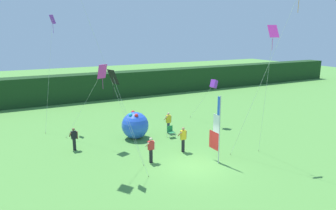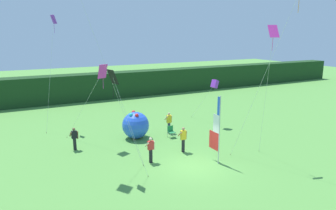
{
  "view_description": "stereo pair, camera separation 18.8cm",
  "coord_description": "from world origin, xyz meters",
  "px_view_note": "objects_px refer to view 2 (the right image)",
  "views": [
    {
      "loc": [
        -9.58,
        -14.84,
        7.87
      ],
      "look_at": [
        -0.45,
        2.32,
        3.4
      ],
      "focal_mm": 33.6,
      "sensor_mm": 36.0,
      "label": 1
    },
    {
      "loc": [
        -9.41,
        -14.93,
        7.87
      ],
      "look_at": [
        -0.45,
        2.32,
        3.4
      ],
      "focal_mm": 33.6,
      "sensor_mm": 36.0,
      "label": 2
    }
  ],
  "objects_px": {
    "kite_magenta_diamond_0": "(101,74)",
    "person_mid_field": "(151,149)",
    "person_far_left": "(74,138)",
    "kite_purple_diamond_5": "(53,29)",
    "kite_black_diamond_4": "(114,82)",
    "folding_chair": "(171,131)",
    "kite_purple_box_6": "(215,84)",
    "person_far_right": "(183,139)",
    "kite_magenta_diamond_1": "(272,40)",
    "banner_flag": "(216,131)",
    "person_near_banner": "(169,122)",
    "inflatable_balloon": "(136,125)",
    "kite_orange_diamond_2": "(292,10)"
  },
  "relations": [
    {
      "from": "person_far_left",
      "to": "folding_chair",
      "type": "xyz_separation_m",
      "value": [
        7.13,
        -0.68,
        -0.33
      ]
    },
    {
      "from": "person_near_banner",
      "to": "person_mid_field",
      "type": "distance_m",
      "value": 6.0
    },
    {
      "from": "kite_black_diamond_4",
      "to": "folding_chair",
      "type": "bearing_deg",
      "value": 36.86
    },
    {
      "from": "person_mid_field",
      "to": "person_far_right",
      "type": "bearing_deg",
      "value": 13.0
    },
    {
      "from": "kite_purple_diamond_5",
      "to": "kite_magenta_diamond_1",
      "type": "bearing_deg",
      "value": -52.53
    },
    {
      "from": "kite_purple_box_6",
      "to": "banner_flag",
      "type": "bearing_deg",
      "value": -124.6
    },
    {
      "from": "inflatable_balloon",
      "to": "person_mid_field",
      "type": "bearing_deg",
      "value": -100.76
    },
    {
      "from": "banner_flag",
      "to": "person_mid_field",
      "type": "xyz_separation_m",
      "value": [
        -3.61,
        1.78,
        -1.18
      ]
    },
    {
      "from": "kite_orange_diamond_2",
      "to": "kite_magenta_diamond_0",
      "type": "bearing_deg",
      "value": 134.99
    },
    {
      "from": "kite_orange_diamond_2",
      "to": "kite_black_diamond_4",
      "type": "relative_size",
      "value": 1.73
    },
    {
      "from": "banner_flag",
      "to": "person_mid_field",
      "type": "height_order",
      "value": "banner_flag"
    },
    {
      "from": "person_mid_field",
      "to": "folding_chair",
      "type": "bearing_deg",
      "value": 47.46
    },
    {
      "from": "inflatable_balloon",
      "to": "kite_magenta_diamond_0",
      "type": "bearing_deg",
      "value": -172.0
    },
    {
      "from": "person_near_banner",
      "to": "kite_orange_diamond_2",
      "type": "bearing_deg",
      "value": -70.9
    },
    {
      "from": "person_far_right",
      "to": "inflatable_balloon",
      "type": "bearing_deg",
      "value": 113.2
    },
    {
      "from": "person_mid_field",
      "to": "kite_black_diamond_4",
      "type": "distance_m",
      "value": 5.07
    },
    {
      "from": "kite_black_diamond_4",
      "to": "kite_purple_diamond_5",
      "type": "height_order",
      "value": "kite_purple_diamond_5"
    },
    {
      "from": "banner_flag",
      "to": "kite_magenta_diamond_1",
      "type": "relative_size",
      "value": 0.51
    },
    {
      "from": "kite_black_diamond_4",
      "to": "kite_magenta_diamond_0",
      "type": "bearing_deg",
      "value": 82.16
    },
    {
      "from": "person_far_right",
      "to": "kite_purple_diamond_5",
      "type": "bearing_deg",
      "value": 122.91
    },
    {
      "from": "kite_magenta_diamond_0",
      "to": "person_mid_field",
      "type": "bearing_deg",
      "value": -69.35
    },
    {
      "from": "kite_black_diamond_4",
      "to": "banner_flag",
      "type": "bearing_deg",
      "value": -11.17
    },
    {
      "from": "person_far_left",
      "to": "inflatable_balloon",
      "type": "distance_m",
      "value": 4.67
    },
    {
      "from": "banner_flag",
      "to": "folding_chair",
      "type": "xyz_separation_m",
      "value": [
        -0.22,
        5.48,
        -1.53
      ]
    },
    {
      "from": "kite_purple_diamond_5",
      "to": "kite_orange_diamond_2",
      "type": "bearing_deg",
      "value": -54.2
    },
    {
      "from": "person_far_right",
      "to": "kite_purple_box_6",
      "type": "bearing_deg",
      "value": 37.46
    },
    {
      "from": "person_far_left",
      "to": "kite_purple_diamond_5",
      "type": "bearing_deg",
      "value": 89.71
    },
    {
      "from": "person_far_right",
      "to": "kite_orange_diamond_2",
      "type": "bearing_deg",
      "value": -48.67
    },
    {
      "from": "person_far_left",
      "to": "person_near_banner",
      "type": "bearing_deg",
      "value": 2.5
    },
    {
      "from": "inflatable_balloon",
      "to": "kite_magenta_diamond_1",
      "type": "bearing_deg",
      "value": -53.58
    },
    {
      "from": "person_far_left",
      "to": "kite_orange_diamond_2",
      "type": "height_order",
      "value": "kite_orange_diamond_2"
    },
    {
      "from": "person_near_banner",
      "to": "inflatable_balloon",
      "type": "distance_m",
      "value": 2.84
    },
    {
      "from": "person_far_right",
      "to": "kite_magenta_diamond_1",
      "type": "relative_size",
      "value": 0.21
    },
    {
      "from": "person_near_banner",
      "to": "kite_purple_box_6",
      "type": "distance_m",
      "value": 5.21
    },
    {
      "from": "person_far_left",
      "to": "kite_magenta_diamond_0",
      "type": "relative_size",
      "value": 0.27
    },
    {
      "from": "person_far_left",
      "to": "person_far_right",
      "type": "xyz_separation_m",
      "value": [
        6.42,
        -3.75,
        0.08
      ]
    },
    {
      "from": "kite_orange_diamond_2",
      "to": "kite_purple_box_6",
      "type": "relative_size",
      "value": 2.56
    },
    {
      "from": "banner_flag",
      "to": "person_far_left",
      "type": "distance_m",
      "value": 9.66
    },
    {
      "from": "kite_black_diamond_4",
      "to": "kite_purple_diamond_5",
      "type": "bearing_deg",
      "value": 97.01
    },
    {
      "from": "person_far_left",
      "to": "kite_magenta_diamond_0",
      "type": "height_order",
      "value": "kite_magenta_diamond_0"
    },
    {
      "from": "inflatable_balloon",
      "to": "kite_orange_diamond_2",
      "type": "relative_size",
      "value": 0.2
    },
    {
      "from": "person_far_left",
      "to": "banner_flag",
      "type": "bearing_deg",
      "value": -39.94
    },
    {
      "from": "kite_magenta_diamond_0",
      "to": "kite_purple_box_6",
      "type": "relative_size",
      "value": 1.43
    },
    {
      "from": "kite_orange_diamond_2",
      "to": "person_far_right",
      "type": "bearing_deg",
      "value": 131.33
    },
    {
      "from": "kite_magenta_diamond_1",
      "to": "kite_purple_diamond_5",
      "type": "relative_size",
      "value": 0.9
    },
    {
      "from": "person_near_banner",
      "to": "kite_black_diamond_4",
      "type": "relative_size",
      "value": 0.28
    },
    {
      "from": "folding_chair",
      "to": "kite_orange_diamond_2",
      "type": "relative_size",
      "value": 0.09
    },
    {
      "from": "person_mid_field",
      "to": "kite_purple_box_6",
      "type": "height_order",
      "value": "kite_purple_box_6"
    },
    {
      "from": "banner_flag",
      "to": "kite_orange_diamond_2",
      "type": "bearing_deg",
      "value": -35.38
    },
    {
      "from": "banner_flag",
      "to": "kite_orange_diamond_2",
      "type": "xyz_separation_m",
      "value": [
        3.14,
        -2.23,
        7.05
      ]
    }
  ]
}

